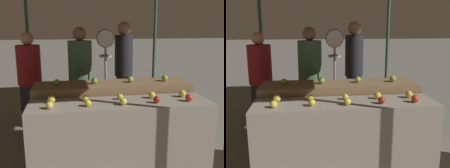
% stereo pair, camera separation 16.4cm
% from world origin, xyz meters
% --- Properties ---
extents(display_counter_front, '(2.11, 0.55, 0.87)m').
position_xyz_m(display_counter_front, '(0.00, 0.00, 0.44)').
color(display_counter_front, gray).
rests_on(display_counter_front, ground_plane).
extents(display_counter_back, '(2.11, 0.55, 0.97)m').
position_xyz_m(display_counter_back, '(0.00, 0.60, 0.48)').
color(display_counter_back, olive).
rests_on(display_counter_back, ground_plane).
extents(apple_front_0, '(0.08, 0.08, 0.08)m').
position_xyz_m(apple_front_0, '(-0.80, -0.12, 0.91)').
color(apple_front_0, yellow).
rests_on(apple_front_0, display_counter_front).
extents(apple_front_1, '(0.08, 0.08, 0.08)m').
position_xyz_m(apple_front_1, '(-0.39, -0.10, 0.91)').
color(apple_front_1, gold).
rests_on(apple_front_1, display_counter_front).
extents(apple_front_2, '(0.08, 0.08, 0.08)m').
position_xyz_m(apple_front_2, '(-0.00, -0.11, 0.91)').
color(apple_front_2, yellow).
rests_on(apple_front_2, display_counter_front).
extents(apple_front_3, '(0.08, 0.08, 0.08)m').
position_xyz_m(apple_front_3, '(0.39, -0.10, 0.91)').
color(apple_front_3, '#AD281E').
rests_on(apple_front_3, display_counter_front).
extents(apple_front_4, '(0.09, 0.09, 0.09)m').
position_xyz_m(apple_front_4, '(0.79, -0.10, 0.92)').
color(apple_front_4, red).
rests_on(apple_front_4, display_counter_front).
extents(apple_front_5, '(0.09, 0.09, 0.09)m').
position_xyz_m(apple_front_5, '(-0.79, 0.10, 0.92)').
color(apple_front_5, yellow).
rests_on(apple_front_5, display_counter_front).
extents(apple_front_6, '(0.07, 0.07, 0.07)m').
position_xyz_m(apple_front_6, '(-0.40, 0.11, 0.91)').
color(apple_front_6, gold).
rests_on(apple_front_6, display_counter_front).
extents(apple_front_7, '(0.07, 0.07, 0.07)m').
position_xyz_m(apple_front_7, '(0.01, 0.11, 0.91)').
color(apple_front_7, yellow).
rests_on(apple_front_7, display_counter_front).
extents(apple_front_8, '(0.08, 0.08, 0.08)m').
position_xyz_m(apple_front_8, '(0.40, 0.10, 0.91)').
color(apple_front_8, yellow).
rests_on(apple_front_8, display_counter_front).
extents(apple_front_9, '(0.09, 0.09, 0.09)m').
position_xyz_m(apple_front_9, '(0.79, 0.10, 0.92)').
color(apple_front_9, gold).
rests_on(apple_front_9, display_counter_front).
extents(apple_back_0, '(0.08, 0.08, 0.08)m').
position_xyz_m(apple_back_0, '(-0.74, 0.59, 1.01)').
color(apple_back_0, '#7AA338').
rests_on(apple_back_0, display_counter_back).
extents(apple_back_1, '(0.08, 0.08, 0.08)m').
position_xyz_m(apple_back_1, '(-0.25, 0.60, 1.01)').
color(apple_back_1, '#7AA338').
rests_on(apple_back_1, display_counter_back).
extents(apple_back_2, '(0.09, 0.09, 0.09)m').
position_xyz_m(apple_back_2, '(0.25, 0.60, 1.01)').
color(apple_back_2, '#8EB247').
rests_on(apple_back_2, display_counter_back).
extents(apple_back_3, '(0.09, 0.09, 0.09)m').
position_xyz_m(apple_back_3, '(0.75, 0.60, 1.01)').
color(apple_back_3, '#84AD3D').
rests_on(apple_back_3, display_counter_back).
extents(produce_scale, '(0.28, 0.20, 1.68)m').
position_xyz_m(produce_scale, '(0.00, 1.23, 1.22)').
color(produce_scale, '#99999E').
rests_on(produce_scale, ground_plane).
extents(person_vendor_at_scale, '(0.40, 0.40, 1.71)m').
position_xyz_m(person_vendor_at_scale, '(-0.39, 1.53, 0.98)').
color(person_vendor_at_scale, '#2D2D38').
rests_on(person_vendor_at_scale, ground_plane).
extents(person_customer_left, '(0.42, 0.42, 1.80)m').
position_xyz_m(person_customer_left, '(0.41, 1.76, 1.06)').
color(person_customer_left, '#2D2D38').
rests_on(person_customer_left, ground_plane).
extents(person_customer_right, '(0.49, 0.49, 1.63)m').
position_xyz_m(person_customer_right, '(-1.24, 1.68, 0.93)').
color(person_customer_right, '#2D2D38').
rests_on(person_customer_right, ground_plane).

